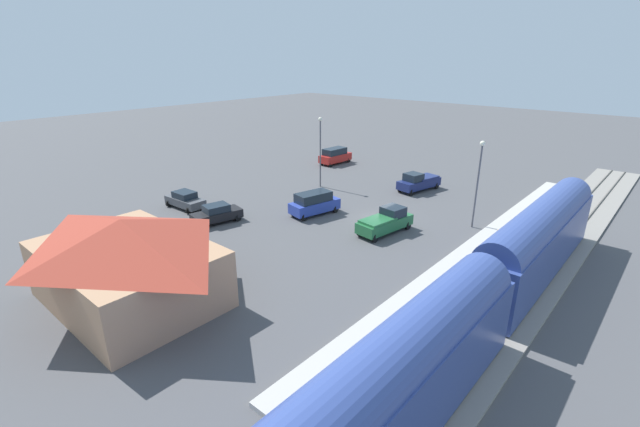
# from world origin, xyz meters

# --- Properties ---
(ground_plane) EXTENTS (200.00, 200.00, 0.00)m
(ground_plane) POSITION_xyz_m (0.00, 0.00, 0.00)
(ground_plane) COLOR #4C4C4F
(railway_track) EXTENTS (4.80, 70.00, 0.30)m
(railway_track) POSITION_xyz_m (-14.00, 0.00, 0.09)
(railway_track) COLOR gray
(railway_track) RESTS_ON ground
(platform) EXTENTS (3.20, 46.00, 0.30)m
(platform) POSITION_xyz_m (-10.00, 0.00, 0.15)
(platform) COLOR #B7B2A8
(platform) RESTS_ON ground
(station_building) EXTENTS (12.02, 8.71, 5.47)m
(station_building) POSITION_xyz_m (4.00, 22.00, 2.83)
(station_building) COLOR tan
(station_building) RESTS_ON ground
(pedestrian_on_platform) EXTENTS (0.36, 0.36, 1.71)m
(pedestrian_on_platform) POSITION_xyz_m (-10.80, 0.09, 1.28)
(pedestrian_on_platform) COLOR #333338
(pedestrian_on_platform) RESTS_ON platform
(suv_blue) EXTENTS (2.93, 5.20, 2.22)m
(suv_blue) POSITION_xyz_m (5.71, 2.82, 1.15)
(suv_blue) COLOR #283D9E
(suv_blue) RESTS_ON ground
(pickup_navy) EXTENTS (3.03, 5.69, 2.14)m
(pickup_navy) POSITION_xyz_m (1.97, -10.72, 1.03)
(pickup_navy) COLOR navy
(pickup_navy) RESTS_ON ground
(pickup_green) EXTENTS (2.71, 5.62, 2.14)m
(pickup_green) POSITION_xyz_m (-1.98, 2.16, 1.03)
(pickup_green) COLOR #236638
(pickup_green) RESTS_ON ground
(sedan_black) EXTENTS (2.73, 4.78, 1.74)m
(sedan_black) POSITION_xyz_m (10.97, 10.35, 0.88)
(sedan_black) COLOR black
(sedan_black) RESTS_ON ground
(suv_red) EXTENTS (2.27, 5.01, 2.22)m
(suv_red) POSITION_xyz_m (17.20, -14.52, 1.15)
(suv_red) COLOR red
(suv_red) RESTS_ON ground
(sedan_charcoal) EXTENTS (4.56, 2.39, 1.74)m
(sedan_charcoal) POSITION_xyz_m (16.67, 9.99, 0.88)
(sedan_charcoal) COLOR #47494F
(sedan_charcoal) RESTS_ON ground
(light_pole_near_platform) EXTENTS (0.44, 0.44, 7.79)m
(light_pole_near_platform) POSITION_xyz_m (-7.20, -3.98, 4.90)
(light_pole_near_platform) COLOR #515156
(light_pole_near_platform) RESTS_ON ground
(light_pole_lot_center) EXTENTS (0.44, 0.44, 8.01)m
(light_pole_lot_center) POSITION_xyz_m (11.38, -4.62, 5.02)
(light_pole_lot_center) COLOR #515156
(light_pole_lot_center) RESTS_ON ground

